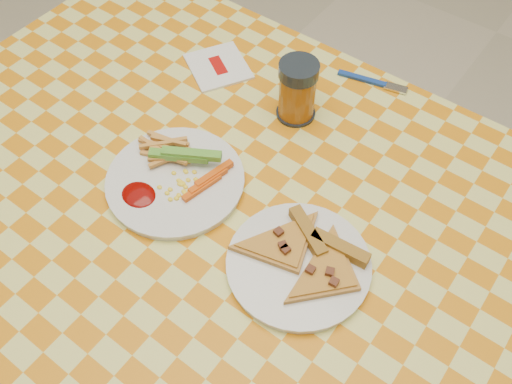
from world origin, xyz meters
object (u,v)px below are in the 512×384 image
plate_left (176,182)px  drink_glass (297,91)px  table (231,229)px  plate_right (298,265)px

plate_left → drink_glass: (0.07, 0.26, 0.05)m
table → drink_glass: (-0.03, 0.24, 0.13)m
table → plate_left: (-0.10, -0.02, 0.08)m
plate_left → plate_right: size_ratio=1.06×
table → plate_right: (0.16, -0.03, 0.08)m
plate_right → drink_glass: bearing=124.9°
plate_left → drink_glass: bearing=74.7°
plate_right → drink_glass: 0.33m
table → drink_glass: size_ratio=10.80×
plate_left → drink_glass: drink_glass is taller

